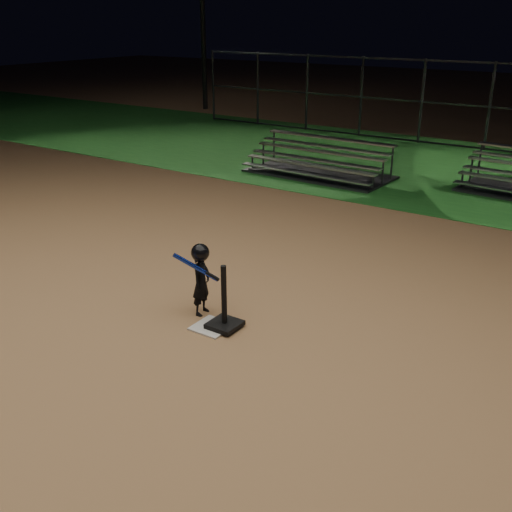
% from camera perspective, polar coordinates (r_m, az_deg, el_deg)
% --- Properties ---
extents(ground, '(80.00, 80.00, 0.00)m').
position_cam_1_polar(ground, '(7.70, -4.19, -6.81)').
color(ground, '#A6764B').
rests_on(ground, ground).
extents(grass_strip, '(60.00, 8.00, 0.01)m').
position_cam_1_polar(grass_strip, '(16.27, 18.16, 7.74)').
color(grass_strip, '#1B551C').
rests_on(grass_strip, ground).
extents(home_plate, '(0.45, 0.45, 0.02)m').
position_cam_1_polar(home_plate, '(7.69, -4.19, -6.73)').
color(home_plate, beige).
rests_on(home_plate, ground).
extents(batting_tee, '(0.38, 0.38, 0.84)m').
position_cam_1_polar(batting_tee, '(7.59, -3.02, -5.67)').
color(batting_tee, black).
rests_on(batting_tee, home_plate).
extents(child_batter, '(0.47, 0.54, 0.99)m').
position_cam_1_polar(child_batter, '(7.84, -5.25, -2.01)').
color(child_batter, black).
rests_on(child_batter, ground).
extents(bleacher_left, '(3.59, 1.85, 0.86)m').
position_cam_1_polar(bleacher_left, '(15.04, 5.95, 8.29)').
color(bleacher_left, '#ACADB1').
rests_on(bleacher_left, ground).
extents(backstop_fence, '(20.08, 0.08, 2.50)m').
position_cam_1_polar(backstop_fence, '(18.91, 21.32, 13.06)').
color(backstop_fence, '#38383D').
rests_on(backstop_fence, ground).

